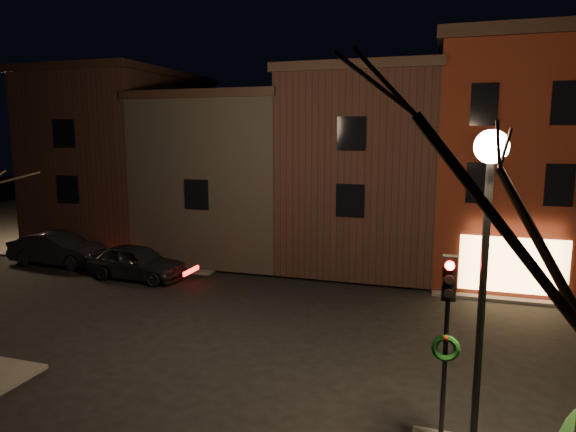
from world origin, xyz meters
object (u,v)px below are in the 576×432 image
object	(u,v)px
street_lamp_near	(488,209)
parked_car_b	(58,249)
parked_car_a	(136,262)
traffic_signal	(447,321)

from	to	relation	value
street_lamp_near	parked_car_b	size ratio (longest dim) A/B	1.31
parked_car_b	parked_car_a	bearing A→B (deg)	-100.45
parked_car_a	parked_car_b	xyz separation A→B (m)	(-5.16, 0.96, 0.03)
parked_car_b	traffic_signal	bearing A→B (deg)	-118.21
street_lamp_near	traffic_signal	distance (m)	2.49
street_lamp_near	traffic_signal	size ratio (longest dim) A/B	1.60
parked_car_a	street_lamp_near	bearing A→B (deg)	-120.19
street_lamp_near	parked_car_a	size ratio (longest dim) A/B	1.40
parked_car_a	parked_car_b	world-z (taller)	parked_car_b
traffic_signal	parked_car_b	size ratio (longest dim) A/B	0.82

